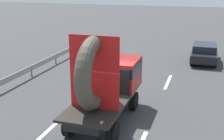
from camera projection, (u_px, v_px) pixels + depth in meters
name	position (u px, v px, depth m)	size (l,w,h in m)	color
ground_plane	(103.00, 120.00, 12.69)	(120.00, 120.00, 0.00)	#38383A
flatbed_truck	(107.00, 79.00, 12.37)	(2.02, 5.00, 3.80)	black
distant_sedan	(204.00, 52.00, 21.47)	(1.75, 4.07, 1.33)	black
guardrail	(44.00, 62.00, 19.61)	(0.10, 12.37, 0.71)	gray
lane_dash_left_near	(44.00, 134.00, 11.50)	(2.11, 0.16, 0.01)	beige
lane_dash_left_far	(111.00, 73.00, 18.97)	(2.13, 0.16, 0.01)	beige
lane_dash_right_far	(168.00, 82.00, 17.40)	(2.60, 0.16, 0.01)	beige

